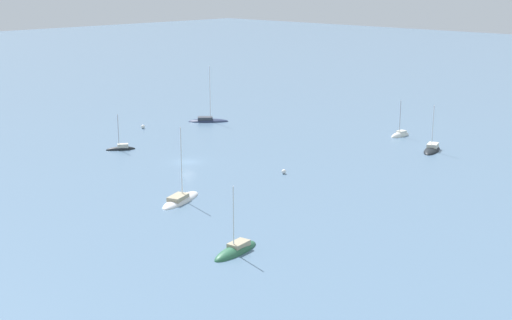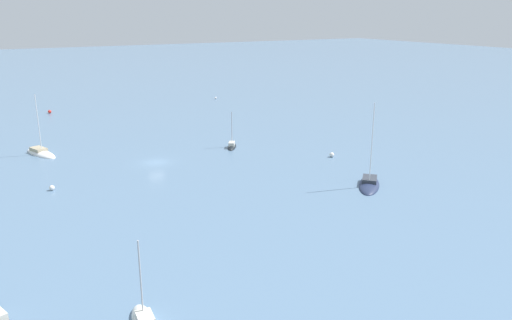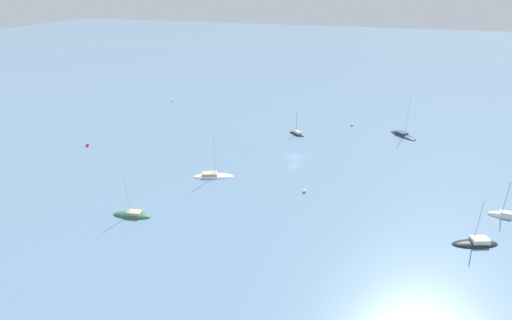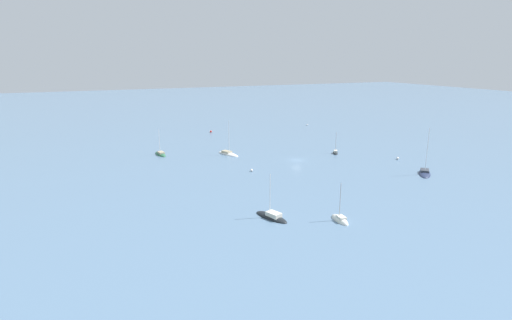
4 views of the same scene
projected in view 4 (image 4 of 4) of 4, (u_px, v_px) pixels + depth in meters
The scene contains 11 objects.
ground_plane at pixel (297, 160), 116.37m from camera, with size 600.00×600.00×0.00m, color slate.
sailboat_0 at pixel (161, 155), 122.73m from camera, with size 7.55×3.20×8.82m.
sailboat_1 at pixel (335, 153), 124.61m from camera, with size 5.29×4.07×7.13m.
sailboat_2 at pixel (340, 220), 72.94m from camera, with size 5.25×2.17×8.02m.
sailboat_3 at pixel (228, 154), 123.22m from camera, with size 9.31×5.43×11.17m.
sailboat_4 at pixel (272, 217), 74.29m from camera, with size 8.06×4.88×9.08m.
sailboat_5 at pixel (425, 173), 102.49m from camera, with size 8.18×8.08×12.64m.
mooring_buoy_0 at pixel (211, 131), 159.46m from camera, with size 0.82×0.82×0.82m.
mooring_buoy_1 at pixel (398, 158), 116.74m from camera, with size 0.81×0.81×0.81m.
mooring_buoy_2 at pixel (252, 170), 104.47m from camera, with size 0.74×0.74×0.74m.
mooring_buoy_3 at pixel (307, 125), 176.03m from camera, with size 0.60×0.60×0.60m.
Camera 4 is at (-98.11, 56.77, 28.88)m, focal length 28.00 mm.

